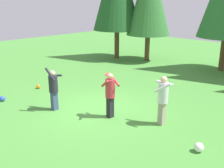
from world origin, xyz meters
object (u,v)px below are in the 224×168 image
at_px(person_catcher, 163,96).
at_px(ball_blue, 2,99).
at_px(ball_white, 199,147).
at_px(person_thrower, 53,87).
at_px(ball_orange, 38,87).
at_px(frisbee, 109,75).
at_px(person_bystander, 110,92).

distance_m(person_catcher, ball_blue, 6.68).
bearing_deg(ball_blue, ball_white, 14.78).
xyz_separation_m(person_thrower, ball_orange, (-2.70, 0.93, -0.83)).
relative_size(ball_blue, ball_white, 0.84).
xyz_separation_m(person_catcher, frisbee, (-1.77, -0.75, 0.55)).
height_order(person_catcher, frisbee, person_catcher).
distance_m(ball_blue, ball_white, 8.00).
bearing_deg(ball_orange, person_catcher, 7.56).
relative_size(person_catcher, frisbee, 4.55).
bearing_deg(frisbee, person_bystander, -20.26).
height_order(ball_orange, ball_blue, ball_blue).
relative_size(person_catcher, ball_orange, 8.75).
height_order(person_catcher, ball_blue, person_catcher).
bearing_deg(ball_white, person_bystander, -179.13).
bearing_deg(person_catcher, ball_orange, -15.21).
distance_m(person_thrower, ball_white, 5.57).
distance_m(person_catcher, person_bystander, 1.84).
distance_m(person_thrower, person_bystander, 2.25).
bearing_deg(ball_white, ball_orange, -179.19).
xyz_separation_m(person_bystander, ball_white, (3.40, 0.05, -0.83)).
bearing_deg(person_thrower, frisbee, -0.00).
height_order(person_thrower, ball_white, person_thrower).
distance_m(person_thrower, person_catcher, 4.09).
bearing_deg(person_thrower, person_bystander, -2.18).
relative_size(person_thrower, ball_blue, 7.54).
height_order(person_bystander, frisbee, person_bystander).
xyz_separation_m(person_bystander, ball_blue, (-4.34, -1.99, -0.85)).
xyz_separation_m(frisbee, ball_blue, (-4.24, -2.03, -1.45)).
distance_m(person_bystander, ball_blue, 4.85).
distance_m(person_bystander, ball_white, 3.50).
relative_size(frisbee, ball_white, 1.38).
xyz_separation_m(frisbee, ball_white, (3.50, 0.01, -1.43)).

